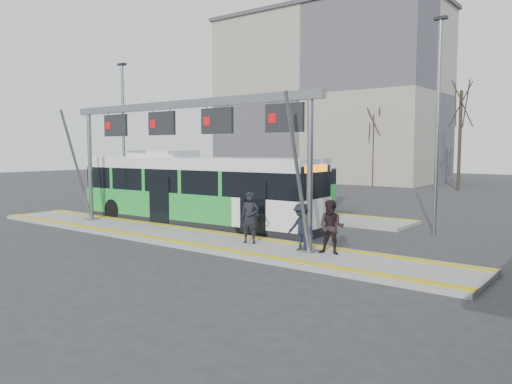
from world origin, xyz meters
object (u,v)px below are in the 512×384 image
passenger_a (250,218)px  hero_bus (195,191)px  passenger_b (331,227)px  passenger_c (301,227)px  gantry (181,128)px

passenger_a → hero_bus: bearing=133.3°
passenger_a → passenger_b: (3.19, 0.12, -0.04)m
passenger_c → hero_bus: bearing=166.8°
gantry → passenger_b: size_ratio=7.53×
gantry → passenger_a: (3.44, -0.02, -3.24)m
passenger_c → passenger_b: bearing=13.8°
gantry → hero_bus: gantry is taller
passenger_a → passenger_b: bearing=-18.1°
hero_bus → passenger_b: bearing=-19.2°
gantry → hero_bus: 4.21m
passenger_b → passenger_a: bearing=167.8°
passenger_b → gantry: bearing=166.5°
passenger_a → passenger_c: size_ratio=1.16×
gantry → passenger_c: size_ratio=8.30×
hero_bus → passenger_a: hero_bus is taller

